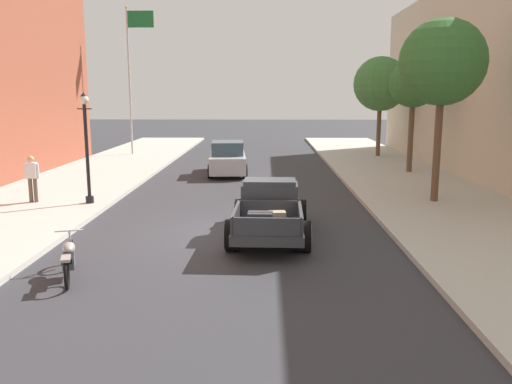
# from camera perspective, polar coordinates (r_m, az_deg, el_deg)

# --- Properties ---
(ground_plane) EXTENTS (140.00, 140.00, 0.00)m
(ground_plane) POSITION_cam_1_polar(r_m,az_deg,el_deg) (15.18, -2.77, -4.43)
(ground_plane) COLOR #333338
(sidewalk_right) EXTENTS (5.50, 64.00, 0.15)m
(sidewalk_right) POSITION_cam_1_polar(r_m,az_deg,el_deg) (16.36, 23.53, -3.94)
(sidewalk_right) COLOR #B7B2A8
(sidewalk_right) RESTS_ON ground
(hotrod_truck_gunmetal) EXTENTS (2.30, 4.99, 1.58)m
(hotrod_truck_gunmetal) POSITION_cam_1_polar(r_m,az_deg,el_deg) (14.77, 1.49, -1.83)
(hotrod_truck_gunmetal) COLOR #333338
(hotrod_truck_gunmetal) RESTS_ON ground
(motorcycle_parked) EXTENTS (0.81, 2.05, 0.93)m
(motorcycle_parked) POSITION_cam_1_polar(r_m,az_deg,el_deg) (12.11, -19.67, -6.78)
(motorcycle_parked) COLOR black
(motorcycle_parked) RESTS_ON ground
(car_background_silver) EXTENTS (2.10, 4.41, 1.65)m
(car_background_silver) POSITION_cam_1_polar(r_m,az_deg,el_deg) (26.18, -3.11, 3.61)
(car_background_silver) COLOR #B7B7BC
(car_background_silver) RESTS_ON ground
(pedestrian_sidewalk_left) EXTENTS (0.53, 0.22, 1.65)m
(pedestrian_sidewalk_left) POSITION_cam_1_polar(r_m,az_deg,el_deg) (20.16, -23.15, 1.61)
(pedestrian_sidewalk_left) COLOR brown
(pedestrian_sidewalk_left) RESTS_ON sidewalk_left
(street_lamp_near) EXTENTS (0.50, 0.32, 3.85)m
(street_lamp_near) POSITION_cam_1_polar(r_m,az_deg,el_deg) (19.14, -17.96, 5.43)
(street_lamp_near) COLOR black
(street_lamp_near) RESTS_ON sidewalk_left
(flagpole) EXTENTS (1.74, 0.16, 9.16)m
(flagpole) POSITION_cam_1_polar(r_m,az_deg,el_deg) (34.63, -13.29, 13.32)
(flagpole) COLOR #B2B2B7
(flagpole) RESTS_ON sidewalk_left
(street_tree_nearest) EXTENTS (2.98, 2.98, 6.36)m
(street_tree_nearest) POSITION_cam_1_polar(r_m,az_deg,el_deg) (19.67, 19.61, 13.07)
(street_tree_nearest) COLOR brown
(street_tree_nearest) RESTS_ON sidewalk_right
(street_tree_second) EXTENTS (2.34, 2.34, 5.48)m
(street_tree_second) POSITION_cam_1_polar(r_m,az_deg,el_deg) (26.97, 16.74, 11.15)
(street_tree_second) COLOR brown
(street_tree_second) RESTS_ON sidewalk_right
(street_tree_third) EXTENTS (3.31, 3.31, 6.07)m
(street_tree_third) POSITION_cam_1_polar(r_m,az_deg,el_deg) (33.60, 13.39, 11.33)
(street_tree_third) COLOR brown
(street_tree_third) RESTS_ON sidewalk_right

